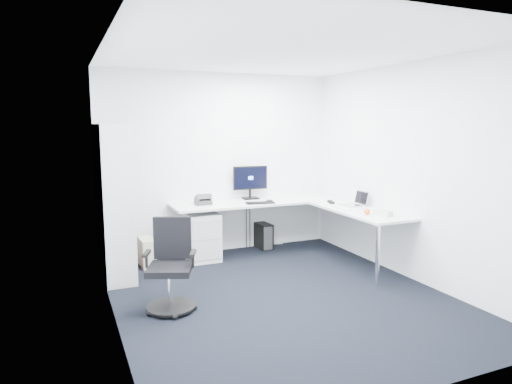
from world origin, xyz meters
name	(u,v)px	position (x,y,z in m)	size (l,w,h in m)	color
ground	(280,296)	(0.00, 0.00, 0.00)	(4.20, 4.20, 0.00)	black
ceiling	(282,52)	(0.00, 0.00, 2.70)	(4.20, 4.20, 0.00)	white
wall_back	(220,164)	(0.00, 2.10, 1.35)	(3.60, 0.02, 2.70)	white
wall_front	(419,213)	(0.00, -2.10, 1.35)	(3.60, 0.02, 2.70)	white
wall_left	(110,188)	(-1.80, 0.00, 1.35)	(0.02, 4.20, 2.70)	white
wall_right	(410,172)	(1.80, 0.00, 1.35)	(0.02, 4.20, 2.70)	white
l_desk	(272,231)	(0.55, 1.40, 0.40)	(2.73, 1.53, 0.80)	silver
drawer_pedestal	(201,236)	(-0.41, 1.75, 0.34)	(0.45, 0.56, 0.69)	silver
bookshelf	(114,202)	(-1.62, 1.45, 0.97)	(0.38, 0.97, 1.95)	#B4B6B6
task_chair	(170,266)	(-1.23, 0.10, 0.48)	(0.54, 0.54, 0.96)	black
black_pc_tower	(263,235)	(0.66, 1.97, 0.20)	(0.18, 0.41, 0.40)	black
beige_pc_tower	(147,252)	(-1.19, 1.75, 0.19)	(0.18, 0.41, 0.39)	#B9B59D
power_strip	(271,243)	(0.88, 2.11, 0.02)	(0.36, 0.06, 0.04)	silver
monitor	(251,182)	(0.46, 1.98, 1.06)	(0.55, 0.18, 0.53)	black
black_keyboard	(260,203)	(0.43, 1.54, 0.81)	(0.41, 0.15, 0.02)	black
mouse	(270,201)	(0.60, 1.59, 0.81)	(0.06, 0.10, 0.03)	black
desk_phone	(203,199)	(-0.36, 1.81, 0.87)	(0.22, 0.22, 0.15)	#2E2E30
laptop	(351,198)	(1.53, 0.86, 0.90)	(0.30, 0.29, 0.21)	#B7B8BE
white_keyboard	(341,208)	(1.28, 0.73, 0.80)	(0.11, 0.39, 0.01)	silver
headphones	(331,201)	(1.41, 1.18, 0.82)	(0.12, 0.19, 0.05)	black
orange_fruit	(367,212)	(1.35, 0.25, 0.83)	(0.08, 0.08, 0.08)	orange
tissue_box	(383,213)	(1.49, 0.10, 0.83)	(0.12, 0.22, 0.08)	silver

